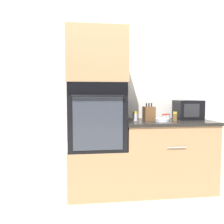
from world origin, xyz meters
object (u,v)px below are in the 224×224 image
at_px(condiment_jar_mid, 175,116).
at_px(condiment_jar_back, 135,116).
at_px(bowl, 162,120).
at_px(condiment_jar_far, 168,117).
at_px(wall_oven, 97,116).
at_px(condiment_jar_near, 164,117).
at_px(microwave, 188,110).
at_px(knife_block, 149,113).

xyz_separation_m(condiment_jar_mid, condiment_jar_back, (-0.49, 0.05, 0.00)).
distance_m(bowl, condiment_jar_back, 0.33).
distance_m(condiment_jar_far, condiment_jar_back, 0.47).
height_order(bowl, condiment_jar_back, condiment_jar_back).
bearing_deg(wall_oven, condiment_jar_far, 8.16).
height_order(wall_oven, condiment_jar_mid, wall_oven).
relative_size(wall_oven, condiment_jar_near, 9.28).
relative_size(microwave, condiment_jar_far, 4.36).
relative_size(bowl, condiment_jar_far, 2.15).
relative_size(wall_oven, condiment_jar_back, 6.82).
relative_size(condiment_jar_near, condiment_jar_mid, 0.75).
xyz_separation_m(knife_block, condiment_jar_far, (0.28, 0.08, -0.05)).
bearing_deg(wall_oven, knife_block, 5.00).
relative_size(microwave, bowl, 2.02).
height_order(condiment_jar_mid, condiment_jar_back, condiment_jar_back).
height_order(condiment_jar_mid, condiment_jar_far, condiment_jar_mid).
bearing_deg(condiment_jar_far, knife_block, -164.56).
bearing_deg(condiment_jar_far, bowl, -123.98).
bearing_deg(condiment_jar_mid, knife_block, 165.78).
distance_m(condiment_jar_mid, condiment_jar_far, 0.16).
relative_size(condiment_jar_near, condiment_jar_back, 0.74).
relative_size(bowl, condiment_jar_near, 1.92).
xyz_separation_m(wall_oven, condiment_jar_far, (0.93, 0.13, -0.03)).
height_order(wall_oven, condiment_jar_near, wall_oven).
bearing_deg(bowl, condiment_jar_mid, 24.91).
height_order(bowl, condiment_jar_near, condiment_jar_near).
bearing_deg(condiment_jar_mid, condiment_jar_far, 101.90).
bearing_deg(wall_oven, condiment_jar_near, 0.65).
bearing_deg(microwave, condiment_jar_far, 174.22).
xyz_separation_m(microwave, condiment_jar_near, (-0.36, -0.10, -0.08)).
bearing_deg(microwave, wall_oven, -174.87).
xyz_separation_m(condiment_jar_near, condiment_jar_mid, (0.13, -0.03, 0.01)).
distance_m(wall_oven, condiment_jar_far, 0.94).
bearing_deg(microwave, condiment_jar_back, -173.77).
relative_size(wall_oven, condiment_jar_far, 10.42).
bearing_deg(knife_block, condiment_jar_near, -14.80).
distance_m(knife_block, condiment_jar_near, 0.19).
relative_size(bowl, condiment_jar_back, 1.41).
xyz_separation_m(microwave, condiment_jar_mid, (-0.23, -0.13, -0.07)).
relative_size(knife_block, condiment_jar_near, 2.62).
bearing_deg(condiment_jar_back, bowl, -25.98).
xyz_separation_m(wall_oven, condiment_jar_near, (0.84, 0.01, -0.03)).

